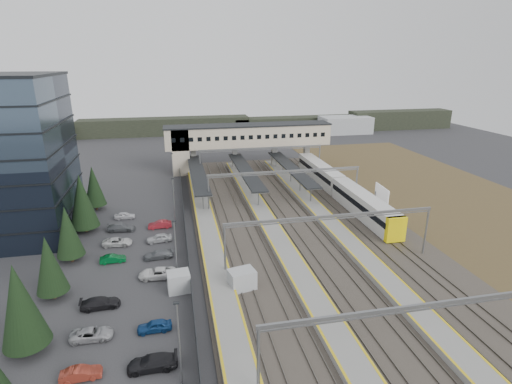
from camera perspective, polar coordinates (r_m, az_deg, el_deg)
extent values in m
plane|color=#2B2B2D|center=(59.40, -3.47, -7.78)|extent=(220.00, 220.00, 0.00)
cylinder|color=black|center=(45.65, -29.68, -18.53)|extent=(0.44, 0.44, 1.20)
cone|color=black|center=(43.27, -30.65, -13.69)|extent=(4.26, 4.26, 8.20)
cylinder|color=black|center=(52.82, -26.85, -12.80)|extent=(0.44, 0.44, 1.20)
cone|color=black|center=(51.08, -27.47, -9.12)|extent=(3.54, 3.54, 6.80)
cylinder|color=black|center=(60.49, -24.80, -8.46)|extent=(0.44, 0.44, 1.20)
cone|color=black|center=(58.93, -25.31, -5.06)|extent=(3.64, 3.64, 7.00)
cylinder|color=black|center=(69.38, -23.11, -4.78)|extent=(0.44, 0.44, 1.20)
cone|color=black|center=(67.79, -23.60, -1.16)|extent=(4.42, 4.42, 8.50)
cylinder|color=black|center=(78.54, -21.82, -1.95)|extent=(0.44, 0.44, 1.20)
cone|color=black|center=(77.32, -22.17, 0.83)|extent=(3.74, 3.74, 7.20)
imported|color=maroon|center=(40.62, -23.74, -22.65)|extent=(3.52, 1.44, 1.13)
imported|color=#9C9DA1|center=(44.68, -22.40, -18.25)|extent=(4.14, 2.01, 1.14)
imported|color=black|center=(48.96, -21.35, -14.55)|extent=(4.35, 1.99, 1.23)
imported|color=#065121|center=(58.09, -19.77, -8.96)|extent=(3.44, 1.38, 1.11)
imported|color=silver|center=(62.80, -19.18, -6.74)|extent=(4.38, 2.31, 1.17)
imported|color=#54575A|center=(67.59, -18.68, -4.82)|extent=(4.51, 2.18, 1.27)
imported|color=silver|center=(72.49, -18.24, -3.21)|extent=(3.53, 1.58, 1.18)
imported|color=black|center=(39.65, -14.58, -22.51)|extent=(4.48, 1.87, 1.29)
imported|color=navy|center=(43.83, -14.30, -18.05)|extent=(3.50, 1.49, 1.18)
imported|color=white|center=(52.73, -13.93, -11.19)|extent=(4.81, 2.53, 1.29)
imported|color=#5A5E62|center=(57.43, -13.79, -8.64)|extent=(4.20, 1.97, 1.18)
imported|color=#B7B8BC|center=(62.18, -13.68, -6.40)|extent=(3.89, 1.87, 1.28)
imported|color=maroon|center=(67.05, -13.58, -4.53)|extent=(3.80, 1.42, 1.24)
cylinder|color=slate|center=(35.61, -10.90, -20.64)|extent=(0.16, 0.16, 8.00)
cube|color=black|center=(33.25, -11.33, -15.28)|extent=(0.50, 0.25, 0.15)
cylinder|color=slate|center=(50.01, -11.38, -8.35)|extent=(0.16, 0.16, 8.00)
cube|color=black|center=(48.36, -11.68, -4.11)|extent=(0.50, 0.25, 0.15)
cylinder|color=slate|center=(66.60, -11.64, -1.42)|extent=(0.16, 0.16, 8.00)
cube|color=black|center=(65.37, -11.86, 1.88)|extent=(0.50, 0.25, 0.15)
cylinder|color=slate|center=(83.78, -11.79, 2.71)|extent=(0.16, 0.16, 8.00)
cube|color=black|center=(82.80, -11.97, 5.37)|extent=(0.50, 0.25, 0.15)
cube|color=#26282B|center=(63.06, -10.04, -5.42)|extent=(0.08, 90.00, 2.00)
cube|color=#A4A7A9|center=(48.65, -2.03, -12.45)|extent=(3.47, 2.85, 2.54)
cube|color=#A4A7A9|center=(49.30, -10.99, -12.46)|extent=(2.80, 2.41, 2.39)
cube|color=#312D26|center=(66.30, 6.23, -4.85)|extent=(34.00, 90.00, 0.20)
cube|color=#59544C|center=(63.69, -4.78, -5.64)|extent=(0.08, 90.00, 0.14)
cube|color=#59544C|center=(63.86, -3.50, -5.55)|extent=(0.08, 90.00, 0.14)
cube|color=#59544C|center=(64.23, -1.23, -5.36)|extent=(0.08, 90.00, 0.14)
cube|color=#59544C|center=(64.48, 0.04, -5.26)|extent=(0.08, 90.00, 0.14)
cube|color=#59544C|center=(65.49, 3.96, -4.92)|extent=(0.08, 90.00, 0.14)
cube|color=#59544C|center=(65.87, 5.17, -4.81)|extent=(0.08, 90.00, 0.14)
cube|color=#59544C|center=(66.62, 7.29, -4.61)|extent=(0.08, 90.00, 0.14)
cube|color=#59544C|center=(67.08, 8.45, -4.50)|extent=(0.08, 90.00, 0.14)
cube|color=#59544C|center=(68.71, 12.04, -4.15)|extent=(0.08, 90.00, 0.14)
cube|color=#59544C|center=(69.28, 13.14, -4.03)|extent=(0.08, 90.00, 0.14)
cube|color=#59544C|center=(70.36, 15.04, -3.84)|extent=(0.08, 90.00, 0.14)
cube|color=#59544C|center=(71.00, 16.08, -3.73)|extent=(0.08, 90.00, 0.14)
cube|color=gray|center=(63.42, -6.84, -5.66)|extent=(3.20, 82.00, 0.90)
cube|color=gold|center=(63.16, -8.17, -5.37)|extent=(0.25, 82.00, 0.02)
cube|color=gold|center=(63.35, -5.55, -5.18)|extent=(0.25, 82.00, 0.02)
cube|color=gray|center=(64.88, 2.02, -4.95)|extent=(3.20, 82.00, 0.90)
cube|color=gold|center=(64.39, 0.76, -4.69)|extent=(0.25, 82.00, 0.02)
cube|color=gold|center=(65.03, 3.27, -4.47)|extent=(0.25, 82.00, 0.02)
cube|color=gray|center=(67.80, 10.28, -4.19)|extent=(3.20, 82.00, 0.90)
cube|color=gold|center=(67.11, 9.15, -3.94)|extent=(0.25, 82.00, 0.02)
cube|color=gold|center=(68.16, 11.43, -3.72)|extent=(0.25, 82.00, 0.02)
cube|color=black|center=(82.92, -8.33, 2.74)|extent=(3.00, 30.00, 0.25)
cube|color=slate|center=(82.97, -8.32, 2.64)|extent=(3.10, 30.00, 0.12)
cylinder|color=slate|center=(71.04, -7.57, -1.29)|extent=(0.20, 0.20, 3.10)
cylinder|color=slate|center=(77.18, -7.95, 0.32)|extent=(0.20, 0.20, 3.10)
cylinder|color=slate|center=(83.37, -8.28, 1.69)|extent=(0.20, 0.20, 3.10)
cylinder|color=slate|center=(89.61, -8.56, 2.86)|extent=(0.20, 0.20, 3.10)
cylinder|color=slate|center=(95.88, -8.81, 3.89)|extent=(0.20, 0.20, 3.10)
cube|color=black|center=(84.04, -1.51, 3.15)|extent=(3.00, 30.00, 0.25)
cube|color=slate|center=(84.08, -1.51, 3.05)|extent=(3.10, 30.00, 0.12)
cylinder|color=slate|center=(72.34, 0.35, -0.75)|extent=(0.20, 0.20, 3.10)
cylinder|color=slate|center=(78.38, -0.65, 0.79)|extent=(0.20, 0.20, 3.10)
cylinder|color=slate|center=(84.48, -1.50, 2.10)|extent=(0.20, 0.20, 3.10)
cylinder|color=slate|center=(90.64, -2.24, 3.24)|extent=(0.20, 0.20, 3.10)
cylinder|color=slate|center=(96.85, -2.88, 4.23)|extent=(0.20, 0.20, 3.10)
cube|color=black|center=(86.31, 5.05, 3.50)|extent=(3.00, 30.00, 0.25)
cube|color=slate|center=(86.35, 5.05, 3.40)|extent=(3.10, 30.00, 0.12)
cylinder|color=slate|center=(74.96, 7.84, -0.23)|extent=(0.20, 0.20, 3.10)
cylinder|color=slate|center=(80.81, 6.33, 1.22)|extent=(0.20, 0.20, 3.10)
cylinder|color=slate|center=(86.74, 5.02, 2.48)|extent=(0.20, 0.20, 3.10)
cylinder|color=slate|center=(92.75, 3.88, 3.57)|extent=(0.20, 0.20, 3.10)
cylinder|color=slate|center=(98.83, 2.87, 4.53)|extent=(0.20, 0.20, 3.10)
cube|color=#C2B099|center=(98.04, -1.08, 8.08)|extent=(40.00, 6.00, 5.00)
cube|color=black|center=(97.61, -1.09, 9.55)|extent=(40.40, 6.40, 0.30)
cube|color=#C2B099|center=(97.02, -10.74, 5.84)|extent=(4.00, 6.00, 11.00)
cube|color=black|center=(93.42, -11.73, 7.24)|extent=(1.00, 0.06, 1.00)
cube|color=black|center=(93.44, -10.50, 7.32)|extent=(1.00, 0.06, 1.00)
cube|color=black|center=(93.50, -9.26, 7.39)|extent=(1.00, 0.06, 1.00)
cube|color=black|center=(93.61, -8.03, 7.46)|extent=(1.00, 0.06, 1.00)
cube|color=black|center=(93.75, -6.80, 7.53)|extent=(1.00, 0.06, 1.00)
cube|color=black|center=(93.94, -5.58, 7.60)|extent=(1.00, 0.06, 1.00)
cube|color=black|center=(94.17, -4.36, 7.66)|extent=(1.00, 0.06, 1.00)
cube|color=black|center=(94.44, -3.15, 7.71)|extent=(1.00, 0.06, 1.00)
cube|color=black|center=(94.76, -1.94, 7.77)|extent=(1.00, 0.06, 1.00)
cube|color=black|center=(95.11, -0.74, 7.82)|extent=(1.00, 0.06, 1.00)
cube|color=black|center=(95.51, 0.45, 7.86)|extent=(1.00, 0.06, 1.00)
cube|color=black|center=(95.94, 1.62, 7.91)|extent=(1.00, 0.06, 1.00)
cube|color=black|center=(96.42, 2.79, 7.94)|extent=(1.00, 0.06, 1.00)
cube|color=black|center=(96.93, 3.95, 7.98)|extent=(1.00, 0.06, 1.00)
cube|color=black|center=(97.48, 5.09, 8.01)|extent=(1.00, 0.06, 1.00)
cube|color=black|center=(98.07, 6.22, 8.04)|extent=(1.00, 0.06, 1.00)
cube|color=black|center=(98.70, 7.34, 8.06)|extent=(1.00, 0.06, 1.00)
cube|color=black|center=(99.36, 8.44, 8.08)|extent=(1.00, 0.06, 1.00)
cube|color=black|center=(100.06, 9.53, 8.10)|extent=(1.00, 0.06, 1.00)
cube|color=gray|center=(97.62, -9.77, 4.46)|extent=(1.20, 1.60, 6.00)
cube|color=gray|center=(97.67, -8.89, 4.52)|extent=(1.20, 1.60, 6.00)
cube|color=gray|center=(98.62, -3.07, 4.85)|extent=(1.20, 1.60, 6.00)
cube|color=gray|center=(100.56, 2.59, 5.13)|extent=(1.20, 1.60, 6.00)
cube|color=gray|center=(102.95, 7.20, 5.32)|extent=(1.20, 1.60, 6.00)
cylinder|color=slate|center=(34.08, 0.34, -23.47)|extent=(0.28, 0.28, 7.00)
cube|color=slate|center=(36.87, 22.92, -14.69)|extent=(28.40, 0.25, 0.35)
cube|color=slate|center=(37.08, 22.84, -15.21)|extent=(28.40, 0.12, 0.12)
cylinder|color=slate|center=(50.51, -4.46, -8.36)|extent=(0.28, 0.28, 7.00)
cylinder|color=slate|center=(60.29, 23.07, -5.26)|extent=(0.28, 0.28, 7.00)
cube|color=slate|center=(52.43, 10.81, -3.41)|extent=(28.40, 0.25, 0.35)
cube|color=slate|center=(52.58, 10.78, -3.81)|extent=(28.40, 0.12, 0.12)
cylinder|color=slate|center=(70.74, -6.80, -0.40)|extent=(0.28, 0.28, 7.00)
cylinder|color=slate|center=(78.02, 14.13, 0.97)|extent=(0.28, 0.28, 7.00)
cube|color=slate|center=(72.13, 4.25, 2.97)|extent=(28.40, 0.25, 0.35)
cube|color=slate|center=(72.24, 4.24, 2.66)|extent=(28.40, 0.12, 0.12)
cylinder|color=slate|center=(89.86, -7.98, 3.66)|extent=(0.28, 0.28, 7.00)
cylinder|color=slate|center=(95.69, 9.03, 4.53)|extent=(0.28, 0.28, 7.00)
cube|color=slate|center=(90.95, 0.80, 6.29)|extent=(28.40, 0.25, 0.35)
cube|color=slate|center=(91.04, 0.80, 6.04)|extent=(28.40, 0.12, 0.12)
cube|color=silver|center=(71.25, 15.14, -1.85)|extent=(3.02, 20.97, 3.88)
cube|color=black|center=(71.11, 15.17, -1.52)|extent=(3.08, 20.37, 0.97)
cube|color=slate|center=(71.83, 15.03, -3.10)|extent=(2.59, 19.57, 0.54)
cube|color=silver|center=(90.00, 9.09, 2.82)|extent=(3.02, 20.97, 3.88)
cube|color=black|center=(89.89, 9.11, 3.08)|extent=(3.08, 20.37, 0.97)
cube|color=slate|center=(90.46, 9.04, 1.80)|extent=(2.59, 19.57, 0.54)
cube|color=yellow|center=(62.87, 19.32, -5.05)|extent=(3.04, 0.90, 3.88)
cylinder|color=slate|center=(73.96, 18.22, -2.05)|extent=(0.20, 0.20, 2.93)
cylinder|color=slate|center=(77.63, 16.62, -0.92)|extent=(0.20, 0.20, 2.93)
cube|color=silver|center=(75.23, 17.53, -0.23)|extent=(0.56, 5.48, 2.74)
cube|color=#4E3D26|center=(82.25, 28.71, -2.46)|extent=(34.00, 120.00, 0.06)
cube|color=black|center=(149.60, -12.79, 9.14)|extent=(60.00, 8.00, 6.00)
cube|color=black|center=(156.96, 6.03, 9.73)|extent=(50.00, 8.00, 5.00)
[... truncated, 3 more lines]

